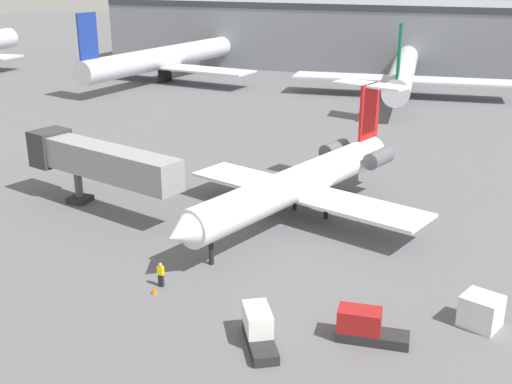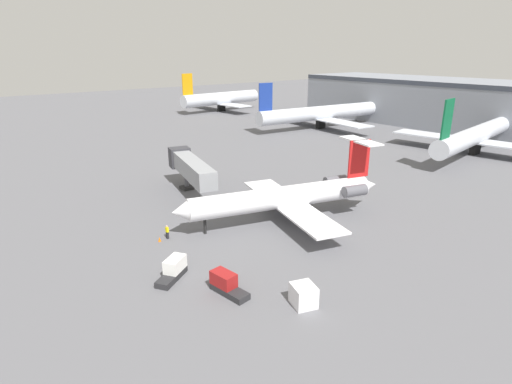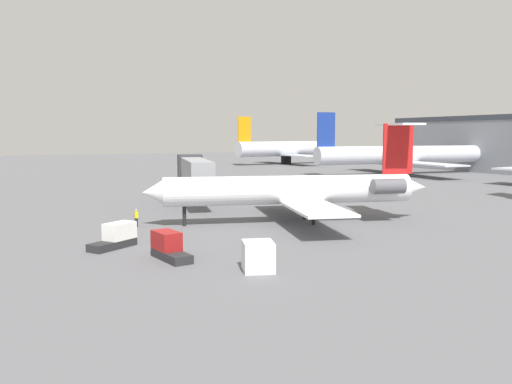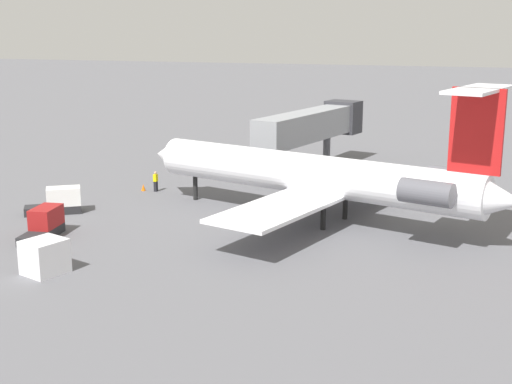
# 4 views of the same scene
# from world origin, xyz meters

# --- Properties ---
(ground_plane) EXTENTS (400.00, 400.00, 0.10)m
(ground_plane) POSITION_xyz_m (0.00, 0.00, -0.05)
(ground_plane) COLOR #5B5B60
(regional_jet) EXTENTS (21.90, 28.36, 9.83)m
(regional_jet) POSITION_xyz_m (-2.57, -0.82, 3.36)
(regional_jet) COLOR white
(regional_jet) RESTS_ON ground_plane
(jet_bridge) EXTENTS (16.67, 6.82, 6.04)m
(jet_bridge) POSITION_xyz_m (-19.77, -5.37, 4.36)
(jet_bridge) COLOR gray
(jet_bridge) RESTS_ON ground_plane
(ground_crew_marshaller) EXTENTS (0.40, 0.26, 1.69)m
(ground_crew_marshaller) POSITION_xyz_m (-7.24, -15.81, 0.86)
(ground_crew_marshaller) COLOR black
(ground_crew_marshaller) RESTS_ON ground_plane
(baggage_tug_lead) EXTENTS (3.35, 4.12, 1.90)m
(baggage_tug_lead) POSITION_xyz_m (1.20, -19.44, 0.84)
(baggage_tug_lead) COLOR #262628
(baggage_tug_lead) RESTS_ON ground_plane
(baggage_tug_trailing) EXTENTS (4.15, 1.94, 1.90)m
(baggage_tug_trailing) POSITION_xyz_m (6.63, -16.94, 0.84)
(baggage_tug_trailing) COLOR #262628
(baggage_tug_trailing) RESTS_ON ground_plane
(cargo_container_uld) EXTENTS (2.62, 2.50, 1.92)m
(cargo_container_uld) POSITION_xyz_m (12.48, -12.83, 0.96)
(cargo_container_uld) COLOR silver
(cargo_container_uld) RESTS_ON ground_plane
(traffic_cone_near) EXTENTS (0.36, 0.36, 0.55)m
(traffic_cone_near) POSITION_xyz_m (-7.11, -16.89, 0.28)
(traffic_cone_near) COLOR orange
(traffic_cone_near) RESTS_ON ground_plane
(parked_airliner_west_end) EXTENTS (27.48, 32.52, 13.74)m
(parked_airliner_west_end) POSITION_xyz_m (-93.93, 50.09, 4.47)
(parked_airliner_west_end) COLOR silver
(parked_airliner_west_end) RESTS_ON ground_plane
(parked_airliner_west_mid) EXTENTS (35.38, 41.75, 13.26)m
(parked_airliner_west_mid) POSITION_xyz_m (-47.09, 52.47, 4.22)
(parked_airliner_west_mid) COLOR silver
(parked_airliner_west_mid) RESTS_ON ground_plane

